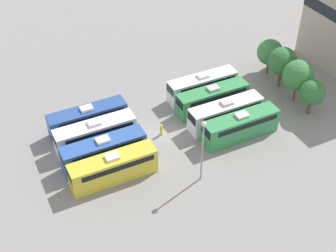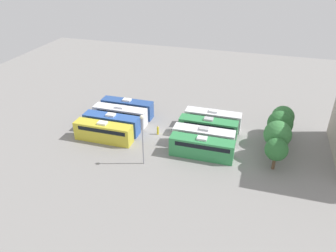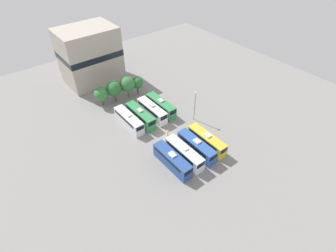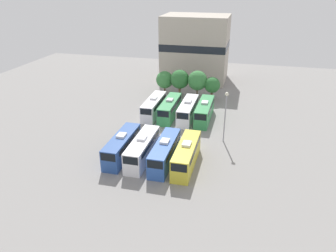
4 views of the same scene
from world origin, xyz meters
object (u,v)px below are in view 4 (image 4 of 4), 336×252
object	(u,v)px
bus_2	(165,151)
bus_4	(154,106)
bus_3	(186,154)
depot_building	(195,48)
tree_0	(165,80)
bus_0	(122,145)
bus_5	(170,108)
bus_6	(188,110)
light_pole	(226,109)
bus_7	(204,111)
tree_3	(212,85)
bus_1	(143,148)
worker_person	(168,133)
tree_1	(180,79)
tree_2	(198,81)

from	to	relation	value
bus_2	bus_4	world-z (taller)	same
bus_3	depot_building	distance (m)	45.19
bus_3	tree_0	size ratio (longest dim) A/B	1.84
bus_3	tree_0	world-z (taller)	tree_0
bus_0	bus_5	size ratio (longest dim) A/B	1.00
bus_4	depot_building	distance (m)	27.70
bus_0	bus_6	distance (m)	18.25
bus_4	tree_0	size ratio (longest dim) A/B	1.84
bus_3	light_pole	world-z (taller)	light_pole
bus_7	tree_3	xyz separation A→B (m)	(-0.00, 11.31, 1.68)
bus_1	worker_person	world-z (taller)	bus_1
bus_6	tree_1	bearing A→B (deg)	109.41
bus_7	tree_3	size ratio (longest dim) A/B	1.96
tree_2	depot_building	xyz separation A→B (m)	(-3.26, 15.41, 4.08)
bus_2	bus_5	bearing A→B (deg)	101.47
bus_5	tree_3	world-z (taller)	tree_3
bus_5	tree_0	size ratio (longest dim) A/B	1.84
bus_5	light_pole	world-z (taller)	light_pole
tree_0	bus_0	bearing A→B (deg)	-88.04
bus_2	light_pole	world-z (taller)	light_pole
bus_6	worker_person	xyz separation A→B (m)	(-1.67, -8.78, -1.02)
light_pole	bus_3	bearing A→B (deg)	-116.45
bus_3	bus_2	bearing A→B (deg)	179.40
bus_4	bus_1	bearing A→B (deg)	-79.17
bus_6	bus_0	bearing A→B (deg)	-112.26
bus_0	bus_4	distance (m)	17.25
tree_2	tree_3	bearing A→B (deg)	-0.53
tree_1	bus_4	bearing A→B (deg)	-103.06
bus_2	bus_4	xyz separation A→B (m)	(-6.83, 17.52, 0.00)
bus_1	worker_person	size ratio (longest dim) A/B	5.88
bus_6	tree_1	world-z (taller)	tree_1
bus_6	bus_5	bearing A→B (deg)	178.65
bus_5	tree_3	size ratio (longest dim) A/B	1.96
bus_4	tree_1	size ratio (longest dim) A/B	1.64
bus_0	bus_4	bearing A→B (deg)	90.11
worker_person	bus_3	bearing A→B (deg)	-60.36
tree_2	bus_1	bearing A→B (deg)	-96.94
bus_1	light_pole	bearing A→B (deg)	38.38
bus_4	light_pole	size ratio (longest dim) A/B	1.20
tree_0	light_pole	bearing A→B (deg)	-52.98
bus_5	tree_0	distance (m)	13.34
tree_0	tree_3	world-z (taller)	tree_0
tree_3	tree_2	bearing A→B (deg)	179.47
bus_3	bus_5	world-z (taller)	same
bus_4	tree_0	bearing A→B (deg)	94.57
light_pole	tree_1	bearing A→B (deg)	120.60
bus_7	tree_2	world-z (taller)	tree_2
bus_6	bus_2	bearing A→B (deg)	-90.40
bus_4	tree_2	bearing A→B (deg)	58.87
tree_0	depot_building	world-z (taller)	depot_building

